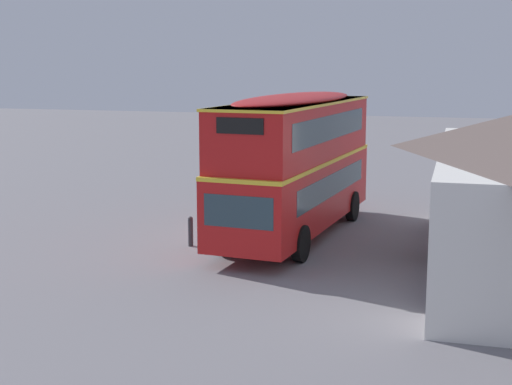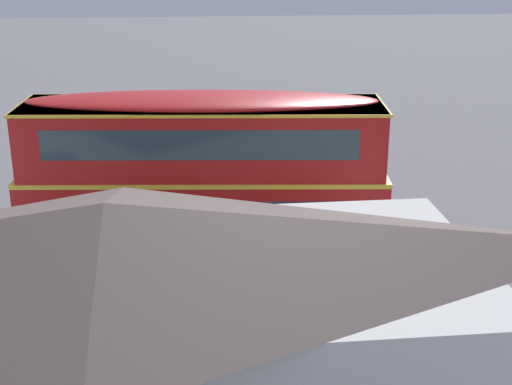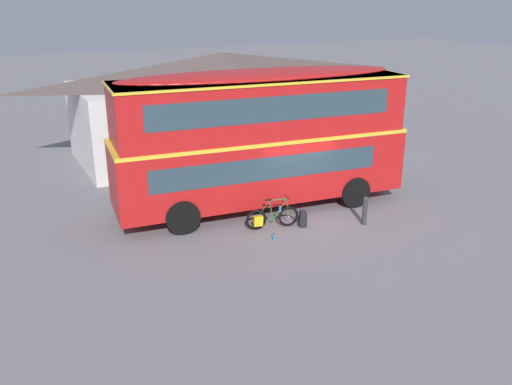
{
  "view_description": "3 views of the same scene",
  "coord_description": "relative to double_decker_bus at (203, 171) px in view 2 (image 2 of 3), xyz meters",
  "views": [
    {
      "loc": [
        22.8,
        7.1,
        5.74
      ],
      "look_at": [
        -0.65,
        -0.13,
        1.44
      ],
      "focal_mm": 51.54,
      "sensor_mm": 36.0,
      "label": 1
    },
    {
      "loc": [
        -0.67,
        20.5,
        8.96
      ],
      "look_at": [
        -2.4,
        -0.8,
        1.22
      ],
      "focal_mm": 51.37,
      "sensor_mm": 36.0,
      "label": 2
    },
    {
      "loc": [
        -8.61,
        -14.62,
        7.05
      ],
      "look_at": [
        -1.95,
        -0.84,
        1.42
      ],
      "focal_mm": 37.71,
      "sensor_mm": 36.0,
      "label": 3
    }
  ],
  "objects": [
    {
      "name": "double_decker_bus",
      "position": [
        0.0,
        0.0,
        0.0
      ],
      "size": [
        10.17,
        3.26,
        4.79
      ],
      "color": "black",
      "rests_on": "ground"
    },
    {
      "name": "ground_plane",
      "position": [
        0.77,
        -1.23,
        -2.64
      ],
      "size": [
        120.0,
        120.0,
        0.0
      ],
      "primitive_type": "plane",
      "color": "slate"
    },
    {
      "name": "backpack_on_ground",
      "position": [
        0.48,
        -2.1,
        -2.36
      ],
      "size": [
        0.33,
        0.37,
        0.55
      ],
      "color": "black",
      "rests_on": "ground"
    },
    {
      "name": "kerb_bollard",
      "position": [
        2.37,
        -2.85,
        -2.14
      ],
      "size": [
        0.16,
        0.16,
        0.97
      ],
      "color": "#333338",
      "rests_on": "ground"
    },
    {
      "name": "water_bottle_blue_sports",
      "position": [
        -0.87,
        -2.69,
        -2.53
      ],
      "size": [
        0.07,
        0.07,
        0.25
      ],
      "color": "#338CBF",
      "rests_on": "ground"
    },
    {
      "name": "pub_building",
      "position": [
        1.73,
        7.56,
        -0.3
      ],
      "size": [
        13.89,
        6.39,
        4.6
      ],
      "color": "silver",
      "rests_on": "ground"
    },
    {
      "name": "touring_bicycle",
      "position": [
        -0.53,
        -1.81,
        -2.27
      ],
      "size": [
        1.74,
        0.51,
        1.02
      ],
      "color": "black",
      "rests_on": "ground"
    }
  ]
}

